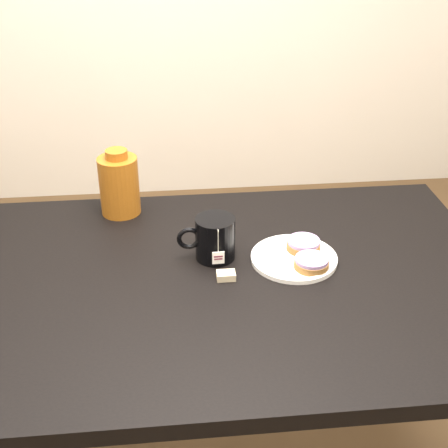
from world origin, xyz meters
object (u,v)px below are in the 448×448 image
object	(u,v)px
plate	(294,258)
mug	(214,238)
bagel_package	(119,184)
teabag_pouch	(226,276)
table	(217,306)
bagel_back	(303,245)
bagel_front	(312,263)

from	to	relation	value
plate	mug	distance (m)	0.21
plate	bagel_package	world-z (taller)	bagel_package
mug	teabag_pouch	size ratio (longest dim) A/B	3.31
table	mug	bearing A→B (deg)	88.26
mug	bagel_package	world-z (taller)	bagel_package
teabag_pouch	bagel_package	size ratio (longest dim) A/B	0.23
table	bagel_package	world-z (taller)	bagel_package
bagel_back	teabag_pouch	bearing A→B (deg)	-155.35
table	bagel_package	distance (m)	0.47
plate	mug	world-z (taller)	mug
table	mug	size ratio (longest dim) A/B	9.40
table	teabag_pouch	bearing A→B (deg)	-15.25
bagel_back	table	bearing A→B (deg)	-158.76
bagel_front	teabag_pouch	xyz separation A→B (m)	(-0.21, -0.01, -0.02)
plate	teabag_pouch	xyz separation A→B (m)	(-0.18, -0.06, 0.00)
plate	bagel_back	xyz separation A→B (m)	(0.03, 0.03, 0.02)
bagel_back	bagel_front	world-z (taller)	same
table	mug	distance (m)	0.17
table	bagel_front	distance (m)	0.26
plate	bagel_back	distance (m)	0.05
bagel_front	bagel_package	bearing A→B (deg)	143.05
bagel_front	mug	size ratio (longest dim) A/B	0.68
bagel_package	bagel_back	bearing A→B (deg)	-29.82
bagel_back	teabag_pouch	size ratio (longest dim) A/B	2.07
plate	bagel_back	size ratio (longest dim) A/B	2.34
plate	bagel_package	size ratio (longest dim) A/B	1.13
plate	bagel_front	world-z (taller)	bagel_front
bagel_back	mug	size ratio (longest dim) A/B	0.62
bagel_package	bagel_front	bearing A→B (deg)	-36.95
teabag_pouch	bagel_package	world-z (taller)	bagel_package
bagel_back	mug	bearing A→B (deg)	179.21
bagel_front	teabag_pouch	distance (m)	0.21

